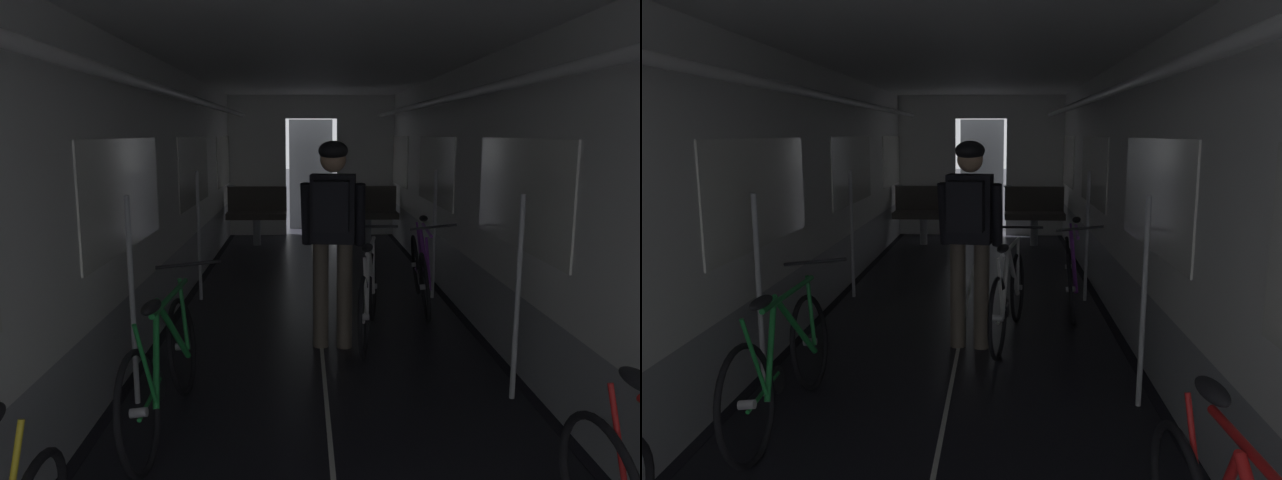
% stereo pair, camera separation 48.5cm
% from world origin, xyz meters
% --- Properties ---
extents(train_car_shell, '(3.14, 12.34, 2.57)m').
position_xyz_m(train_car_shell, '(-0.00, 3.60, 1.70)').
color(train_car_shell, black).
rests_on(train_car_shell, ground).
extents(bench_seat_far_left, '(0.98, 0.51, 0.95)m').
position_xyz_m(bench_seat_far_left, '(-0.90, 8.07, 0.57)').
color(bench_seat_far_left, gray).
rests_on(bench_seat_far_left, ground).
extents(bench_seat_far_right, '(0.98, 0.51, 0.95)m').
position_xyz_m(bench_seat_far_right, '(0.90, 8.07, 0.57)').
color(bench_seat_far_right, gray).
rests_on(bench_seat_far_right, ground).
extents(bicycle_green, '(0.44, 1.69, 0.95)m').
position_xyz_m(bicycle_green, '(-1.00, 1.75, 0.38)').
color(bicycle_green, black).
rests_on(bicycle_green, ground).
extents(bicycle_purple, '(0.44, 1.69, 0.95)m').
position_xyz_m(bicycle_purple, '(1.07, 4.40, 0.38)').
color(bicycle_purple, black).
rests_on(bicycle_purple, ground).
extents(person_cyclist_aisle, '(0.55, 0.42, 1.73)m').
position_xyz_m(person_cyclist_aisle, '(0.09, 3.14, 1.07)').
color(person_cyclist_aisle, brown).
rests_on(person_cyclist_aisle, ground).
extents(bicycle_white_in_aisle, '(0.50, 1.67, 0.94)m').
position_xyz_m(bicycle_white_in_aisle, '(0.42, 3.41, 0.38)').
color(bicycle_white_in_aisle, black).
rests_on(bicycle_white_in_aisle, ground).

